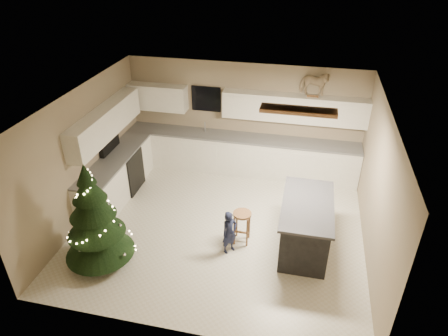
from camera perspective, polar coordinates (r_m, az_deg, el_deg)
The scene contains 8 objects.
ground_plane at distance 8.04m, azimuth -0.55°, elevation -8.33°, with size 5.50×5.50×0.00m, color beige.
room_shell at distance 7.07m, azimuth -0.43°, elevation 2.77°, with size 5.52×5.02×2.61m.
cabinetry at distance 9.15m, azimuth -3.80°, elevation 2.53°, with size 5.50×3.20×2.00m.
island at distance 7.45m, azimuth 11.54°, elevation -8.00°, with size 0.90×1.70×0.95m.
bar_stool at distance 7.41m, azimuth 2.60°, elevation -7.44°, with size 0.34×0.34×0.65m.
christmas_tree at distance 7.14m, azimuth -17.92°, elevation -7.56°, with size 1.23×1.19×1.97m.
toddler at distance 7.23m, azimuth 0.79°, elevation -9.19°, with size 0.31×0.20×0.85m, color #151D3B.
rocking_horse at distance 8.86m, azimuth 12.76°, elevation 11.66°, with size 0.67×0.38×0.56m.
Camera 1 is at (1.44, -6.10, 5.03)m, focal length 32.00 mm.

